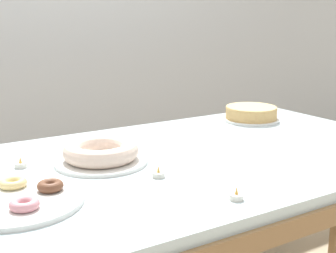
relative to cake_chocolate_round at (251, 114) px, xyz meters
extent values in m
cube|color=silver|center=(-0.59, 1.48, 0.50)|extent=(8.00, 0.10, 2.60)
cube|color=silver|center=(-0.59, -0.31, -0.05)|extent=(1.84, 1.02, 0.04)
cube|color=olive|center=(-0.59, -0.79, -0.10)|extent=(1.87, 0.08, 0.06)
cube|color=olive|center=(-0.59, 0.18, -0.10)|extent=(1.87, 0.08, 0.06)
cube|color=olive|center=(0.29, 0.16, -0.45)|extent=(0.07, 0.07, 0.71)
cube|color=olive|center=(0.46, -0.18, -0.58)|extent=(0.04, 0.04, 0.45)
cylinder|color=white|center=(0.00, 0.00, -0.03)|extent=(0.26, 0.26, 0.01)
cylinder|color=tan|center=(0.00, 0.00, 0.00)|extent=(0.24, 0.24, 0.05)
cylinder|color=#F4CA7D|center=(0.00, 0.00, 0.03)|extent=(0.23, 0.23, 0.01)
cylinder|color=white|center=(-0.87, -0.22, -0.03)|extent=(0.31, 0.31, 0.01)
torus|color=beige|center=(-0.87, -0.22, 0.01)|extent=(0.25, 0.25, 0.06)
cylinder|color=white|center=(-1.20, -0.43, -0.03)|extent=(0.36, 0.36, 0.01)
torus|color=brown|center=(-1.11, -0.41, -0.01)|extent=(0.07, 0.07, 0.03)
torus|color=#EAD184|center=(-1.19, -0.33, -0.01)|extent=(0.08, 0.08, 0.02)
torus|color=pink|center=(-1.20, -0.50, -0.01)|extent=(0.08, 0.08, 0.03)
cylinder|color=silver|center=(-0.69, -0.71, -0.03)|extent=(0.04, 0.04, 0.02)
cylinder|color=white|center=(-0.69, -0.71, -0.02)|extent=(0.03, 0.03, 0.00)
cone|color=#F9B74C|center=(-0.69, -0.71, -0.01)|extent=(0.01, 0.01, 0.02)
cylinder|color=silver|center=(-0.78, -0.45, -0.03)|extent=(0.04, 0.04, 0.02)
cylinder|color=white|center=(-0.78, -0.45, -0.02)|extent=(0.03, 0.03, 0.00)
cone|color=#F9B74C|center=(-0.78, -0.45, -0.01)|extent=(0.01, 0.01, 0.02)
cylinder|color=silver|center=(-1.11, -0.13, -0.03)|extent=(0.04, 0.04, 0.02)
cylinder|color=white|center=(-1.11, -0.13, -0.02)|extent=(0.03, 0.03, 0.00)
cone|color=#F9B74C|center=(-1.11, -0.13, -0.01)|extent=(0.01, 0.01, 0.02)
camera|label=1|loc=(-1.47, -1.62, 0.46)|focal=50.00mm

